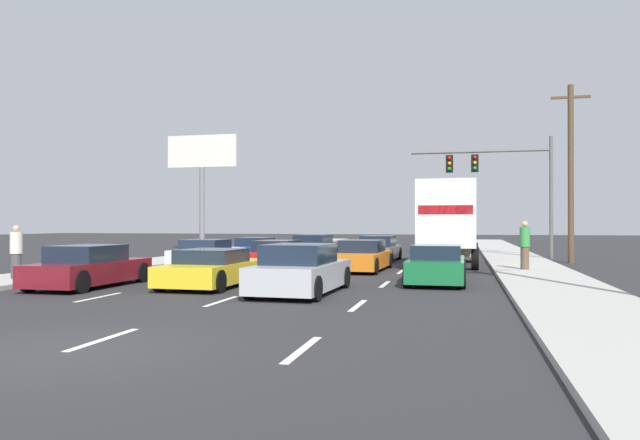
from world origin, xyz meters
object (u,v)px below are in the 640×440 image
at_px(car_gray, 378,249).
at_px(traffic_signal_mast, 491,171).
at_px(car_yellow, 215,269).
at_px(car_navy, 314,248).
at_px(box_truck, 449,220).
at_px(car_white, 207,255).
at_px(utility_pole_mid, 571,171).
at_px(pedestrian_near_corner, 525,245).
at_px(car_blue, 257,249).
at_px(car_maroon, 89,268).
at_px(car_silver, 301,271).
at_px(pedestrian_mid_block, 16,252).
at_px(roadside_billboard, 202,166).
at_px(car_orange, 362,257).
at_px(car_red, 277,256).
at_px(car_green, 437,266).

distance_m(car_gray, traffic_signal_mast, 8.29).
height_order(car_yellow, car_gray, car_gray).
xyz_separation_m(car_navy, box_truck, (7.11, -3.33, 1.46)).
distance_m(car_white, car_navy, 7.43).
distance_m(utility_pole_mid, pedestrian_near_corner, 7.89).
bearing_deg(car_blue, pedestrian_near_corner, -24.90).
height_order(car_white, car_gray, car_gray).
relative_size(car_maroon, car_silver, 0.99).
xyz_separation_m(car_blue, car_white, (-0.06, -6.25, 0.03)).
distance_m(car_silver, pedestrian_mid_block, 9.69).
height_order(car_silver, roadside_billboard, roadside_billboard).
bearing_deg(box_truck, car_orange, -133.24).
relative_size(car_maroon, car_navy, 0.92).
xyz_separation_m(car_blue, utility_pole_mid, (15.76, 0.55, 3.90)).
height_order(car_gray, pedestrian_near_corner, pedestrian_near_corner).
bearing_deg(box_truck, car_blue, 164.46).
bearing_deg(pedestrian_mid_block, car_red, 50.30).
bearing_deg(utility_pole_mid, roadside_billboard, 163.60).
bearing_deg(traffic_signal_mast, roadside_billboard, 171.56).
bearing_deg(car_silver, utility_pole_mid, 58.07).
height_order(car_silver, pedestrian_near_corner, pedestrian_near_corner).
distance_m(car_blue, car_green, 14.64).
bearing_deg(utility_pole_mid, car_gray, -176.77).
bearing_deg(car_yellow, utility_pole_mid, 47.88).
relative_size(car_gray, box_truck, 0.51).
xyz_separation_m(car_white, traffic_signal_mast, (12.29, 10.55, 4.23)).
bearing_deg(car_gray, car_blue, -179.76).
bearing_deg(car_red, box_truck, 25.58).
xyz_separation_m(box_truck, pedestrian_mid_block, (-13.40, -11.04, -1.07)).
bearing_deg(car_green, car_white, 155.32).
xyz_separation_m(car_maroon, car_silver, (6.65, -0.16, 0.04)).
height_order(car_blue, roadside_billboard, roadside_billboard).
relative_size(car_blue, traffic_signal_mast, 0.60).
relative_size(car_yellow, utility_pole_mid, 0.55).
bearing_deg(car_blue, car_silver, -66.38).
bearing_deg(car_silver, car_red, 111.49).
bearing_deg(car_yellow, car_red, 91.80).
distance_m(car_blue, car_red, 6.89).
relative_size(car_navy, utility_pole_mid, 0.54).
bearing_deg(car_navy, roadside_billboard, 145.04).
height_order(car_red, traffic_signal_mast, traffic_signal_mast).
height_order(car_maroon, car_navy, car_navy).
bearing_deg(car_gray, car_navy, 171.96).
xyz_separation_m(box_truck, roadside_billboard, (-16.45, 9.86, 3.69)).
bearing_deg(car_yellow, car_navy, 91.24).
relative_size(car_maroon, car_orange, 0.94).
bearing_deg(car_gray, pedestrian_near_corner, -43.04).
xyz_separation_m(box_truck, pedestrian_near_corner, (2.91, -3.23, -0.98)).
bearing_deg(pedestrian_mid_block, car_blue, 76.58).
bearing_deg(car_red, car_gray, 60.93).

